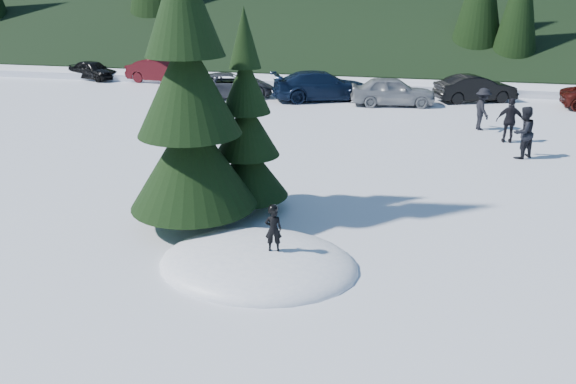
% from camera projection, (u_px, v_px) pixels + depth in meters
% --- Properties ---
extents(ground, '(200.00, 200.00, 0.00)m').
position_uv_depth(ground, '(258.00, 265.00, 12.45)').
color(ground, white).
rests_on(ground, ground).
extents(snow_mound, '(4.48, 3.52, 0.96)m').
position_uv_depth(snow_mound, '(258.00, 265.00, 12.45)').
color(snow_mound, white).
rests_on(snow_mound, ground).
extents(spruce_tall, '(3.20, 3.20, 8.60)m').
position_uv_depth(spruce_tall, '(188.00, 97.00, 13.41)').
color(spruce_tall, black).
rests_on(spruce_tall, ground).
extents(spruce_short, '(2.20, 2.20, 5.37)m').
position_uv_depth(spruce_short, '(247.00, 135.00, 14.90)').
color(spruce_short, black).
rests_on(spruce_short, ground).
extents(child_skier, '(0.41, 0.32, 0.99)m').
position_uv_depth(child_skier, '(273.00, 229.00, 11.90)').
color(child_skier, black).
rests_on(child_skier, snow_mound).
extents(adult_0, '(1.14, 1.13, 1.86)m').
position_uv_depth(adult_0, '(523.00, 133.00, 19.84)').
color(adult_0, black).
rests_on(adult_0, ground).
extents(adult_1, '(1.03, 0.46, 1.75)m').
position_uv_depth(adult_1, '(510.00, 121.00, 21.83)').
color(adult_1, black).
rests_on(adult_1, ground).
extents(adult_2, '(0.92, 1.28, 1.78)m').
position_uv_depth(adult_2, '(482.00, 109.00, 23.76)').
color(adult_2, black).
rests_on(adult_2, ground).
extents(car_0, '(3.89, 2.60, 1.23)m').
position_uv_depth(car_0, '(93.00, 70.00, 36.48)').
color(car_0, black).
rests_on(car_0, ground).
extents(car_1, '(4.56, 1.88, 1.47)m').
position_uv_depth(car_1, '(162.00, 71.00, 35.47)').
color(car_1, '#3F0B0F').
rests_on(car_1, ground).
extents(car_2, '(5.31, 4.04, 1.34)m').
position_uv_depth(car_2, '(230.00, 85.00, 30.69)').
color(car_2, '#43444A').
rests_on(car_2, ground).
extents(car_3, '(5.71, 4.15, 1.54)m').
position_uv_depth(car_3, '(322.00, 86.00, 29.96)').
color(car_3, black).
rests_on(car_3, ground).
extents(car_4, '(4.50, 2.39, 1.46)m').
position_uv_depth(car_4, '(393.00, 91.00, 28.67)').
color(car_4, gray).
rests_on(car_4, ground).
extents(car_5, '(4.45, 2.96, 1.39)m').
position_uv_depth(car_5, '(475.00, 88.00, 29.59)').
color(car_5, black).
rests_on(car_5, ground).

